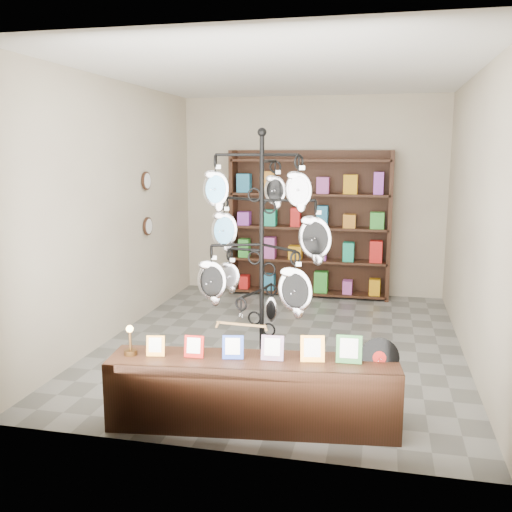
{
  "coord_description": "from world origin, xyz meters",
  "views": [
    {
      "loc": [
        1.08,
        -6.23,
        2.18
      ],
      "look_at": [
        -0.09,
        -1.0,
        1.19
      ],
      "focal_mm": 40.0,
      "sensor_mm": 36.0,
      "label": 1
    }
  ],
  "objects": [
    {
      "name": "ground",
      "position": [
        0.0,
        0.0,
        0.0
      ],
      "size": [
        5.0,
        5.0,
        0.0
      ],
      "primitive_type": "plane",
      "color": "slate",
      "rests_on": "ground"
    },
    {
      "name": "room_envelope",
      "position": [
        0.0,
        0.0,
        1.85
      ],
      "size": [
        5.0,
        5.0,
        5.0
      ],
      "color": "beige",
      "rests_on": "ground"
    },
    {
      "name": "display_tree",
      "position": [
        0.06,
        -1.42,
        1.37
      ],
      "size": [
        1.22,
        1.14,
        2.38
      ],
      "rotation": [
        0.0,
        0.0,
        -0.16
      ],
      "color": "black",
      "rests_on": "ground"
    },
    {
      "name": "front_shelf",
      "position": [
        0.12,
        -2.06,
        0.28
      ],
      "size": [
        2.33,
        0.74,
        0.81
      ],
      "rotation": [
        0.0,
        0.0,
        0.12
      ],
      "color": "black",
      "rests_on": "ground"
    },
    {
      "name": "back_shelving",
      "position": [
        0.0,
        2.3,
        1.03
      ],
      "size": [
        2.42,
        0.36,
        2.2
      ],
      "color": "black",
      "rests_on": "ground"
    },
    {
      "name": "wall_clocks",
      "position": [
        -1.97,
        0.8,
        1.5
      ],
      "size": [
        0.03,
        0.24,
        0.84
      ],
      "color": "black",
      "rests_on": "ground"
    }
  ]
}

